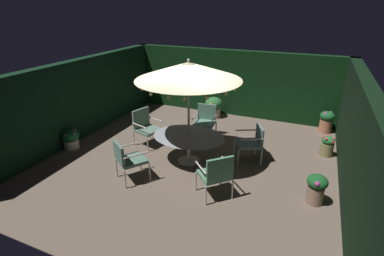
{
  "coord_description": "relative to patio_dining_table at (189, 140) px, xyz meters",
  "views": [
    {
      "loc": [
        2.64,
        -6.18,
        3.77
      ],
      "look_at": [
        -0.02,
        0.02,
        0.85
      ],
      "focal_mm": 27.18,
      "sensor_mm": 36.0,
      "label": 1
    }
  ],
  "objects": [
    {
      "name": "potted_plant_back_right",
      "position": [
        -3.32,
        -0.62,
        -0.32
      ],
      "size": [
        0.47,
        0.47,
        0.55
      ],
      "color": "beige",
      "rests_on": "ground_plane"
    },
    {
      "name": "patio_chair_south",
      "position": [
        -0.17,
        1.61,
        -0.07
      ],
      "size": [
        0.69,
        0.69,
        0.97
      ],
      "color": "#B7AEA9",
      "rests_on": "ground_plane"
    },
    {
      "name": "ground_plane",
      "position": [
        0.02,
        0.18,
        -0.63
      ],
      "size": [
        7.63,
        7.69,
        0.02
      ],
      "primitive_type": "cube",
      "color": "brown"
    },
    {
      "name": "patio_chair_east",
      "position": [
        1.12,
        -1.16,
        -0.03
      ],
      "size": [
        0.85,
        0.84,
        1.02
      ],
      "color": "#B4ADA4",
      "rests_on": "ground_plane"
    },
    {
      "name": "patio_dining_table",
      "position": [
        0.0,
        0.0,
        0.0
      ],
      "size": [
        1.84,
        1.43,
        0.73
      ],
      "color": "#B4AEA8",
      "rests_on": "ground_plane"
    },
    {
      "name": "hedge_backdrop_right",
      "position": [
        3.68,
        0.18,
        0.53
      ],
      "size": [
        0.3,
        7.69,
        2.29
      ],
      "primitive_type": "cube",
      "color": "black",
      "rests_on": "ground_plane"
    },
    {
      "name": "hedge_backdrop_left",
      "position": [
        -3.65,
        0.18,
        0.53
      ],
      "size": [
        0.3,
        7.69,
        2.29
      ],
      "primitive_type": "cube",
      "color": "black",
      "rests_on": "ground_plane"
    },
    {
      "name": "potted_plant_left_near",
      "position": [
        3.25,
        1.75,
        -0.33
      ],
      "size": [
        0.33,
        0.33,
        0.56
      ],
      "color": "olive",
      "rests_on": "ground_plane"
    },
    {
      "name": "patio_chair_northeast",
      "position": [
        -0.92,
        -1.33,
        -0.05
      ],
      "size": [
        0.83,
        0.84,
        0.97
      ],
      "color": "#B3B1A7",
      "rests_on": "ground_plane"
    },
    {
      "name": "potted_plant_front_corner",
      "position": [
        -0.48,
        3.28,
        -0.23
      ],
      "size": [
        0.61,
        0.61,
        0.72
      ],
      "color": "tan",
      "rests_on": "ground_plane"
    },
    {
      "name": "patio_chair_north",
      "position": [
        -1.56,
        0.47,
        -0.05
      ],
      "size": [
        0.78,
        0.79,
        1.02
      ],
      "color": "#B5AFA8",
      "rests_on": "ground_plane"
    },
    {
      "name": "potted_plant_right_far",
      "position": [
        3.21,
        3.39,
        -0.24
      ],
      "size": [
        0.43,
        0.43,
        0.69
      ],
      "color": "#AA674A",
      "rests_on": "ground_plane"
    },
    {
      "name": "patio_umbrella",
      "position": [
        -0.0,
        0.0,
        1.72
      ],
      "size": [
        2.48,
        2.48,
        2.63
      ],
      "color": "#BAB1A6",
      "rests_on": "ground_plane"
    },
    {
      "name": "potted_plant_back_center",
      "position": [
        3.04,
        -0.54,
        -0.26
      ],
      "size": [
        0.41,
        0.42,
        0.65
      ],
      "color": "#866854",
      "rests_on": "ground_plane"
    },
    {
      "name": "hedge_backdrop_rear",
      "position": [
        0.02,
        3.88,
        0.53
      ],
      "size": [
        7.63,
        0.3,
        2.29
      ],
      "primitive_type": "cube",
      "color": "black",
      "rests_on": "ground_plane"
    },
    {
      "name": "patio_chair_southeast",
      "position": [
        1.45,
        0.71,
        -0.07
      ],
      "size": [
        0.81,
        0.8,
        0.94
      ],
      "color": "#B3B3AB",
      "rests_on": "ground_plane"
    }
  ]
}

